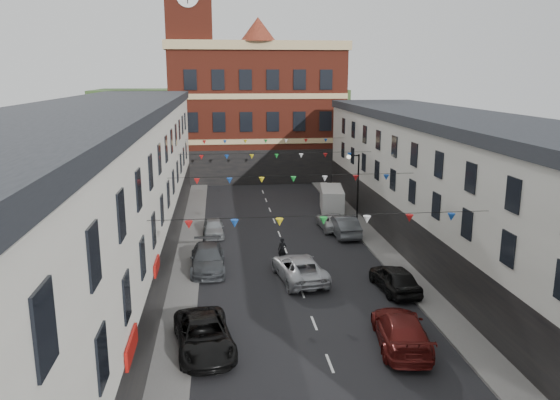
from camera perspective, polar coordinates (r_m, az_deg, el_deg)
name	(u,v)px	position (r m, az deg, el deg)	size (l,w,h in m)	color
ground	(302,293)	(32.17, 2.33, -9.66)	(160.00, 160.00, 0.00)	black
pavement_left	(184,284)	(33.74, -10.00, -8.61)	(1.80, 64.00, 0.15)	#605E5B
pavement_right	(406,275)	(35.58, 12.98, -7.60)	(1.80, 64.00, 0.15)	#605E5B
terrace_left	(90,205)	(31.95, -19.24, -0.47)	(8.40, 56.00, 10.70)	silver
terrace_right	(493,203)	(35.29, 21.41, -0.25)	(8.40, 56.00, 9.70)	beige
civic_building	(256,110)	(67.57, -2.55, 9.39)	(20.60, 13.30, 18.50)	maroon
clock_tower	(191,51)	(64.44, -9.33, 15.10)	(5.60, 5.60, 30.00)	maroon
distant_hill	(222,120)	(91.63, -6.11, 8.31)	(40.00, 14.00, 10.00)	#335226
street_lamp	(355,179)	(45.54, 7.87, 2.14)	(1.10, 0.36, 6.00)	black
car_left_c	(204,335)	(25.91, -7.95, -13.84)	(2.48, 5.38, 1.50)	black
car_left_d	(208,259)	(35.72, -7.56, -6.09)	(2.18, 5.36, 1.55)	#414549
car_left_e	(214,227)	(43.13, -6.95, -2.86)	(1.58, 3.93, 1.34)	gray
car_right_c	(401,330)	(26.62, 12.55, -13.15)	(2.24, 5.50, 1.60)	#601613
car_right_d	(395,278)	(32.79, 11.90, -8.03)	(1.84, 4.58, 1.56)	black
car_right_e	(343,225)	(43.14, 6.63, -2.66)	(1.70, 4.88, 1.61)	#4C4F54
car_right_f	(333,221)	(44.96, 5.53, -2.21)	(2.12, 4.61, 1.28)	#B5B7BA
moving_car	(299,268)	(33.81, 2.03, -7.11)	(2.55, 5.52, 1.54)	silver
white_van	(332,200)	(50.34, 5.43, 0.00)	(1.94, 5.04, 2.23)	beige
pedestrian	(282,250)	(37.02, 0.23, -5.21)	(0.60, 0.39, 1.64)	black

